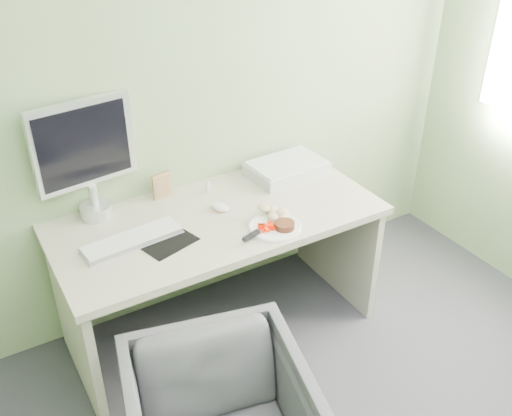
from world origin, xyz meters
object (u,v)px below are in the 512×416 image
desk (219,247)px  plate (275,227)px  monitor (86,154)px  scanner (287,169)px

desk → plate: 0.35m
desk → plate: (0.18, -0.24, 0.19)m
monitor → desk: bearing=-40.2°
desk → monitor: size_ratio=2.75×
scanner → monitor: monitor is taller
scanner → monitor: (-1.04, 0.12, 0.30)m
monitor → plate: bearing=-46.9°
plate → scanner: bearing=51.3°
plate → monitor: 0.94m
desk → plate: bearing=-52.2°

